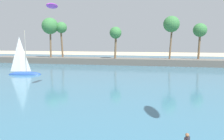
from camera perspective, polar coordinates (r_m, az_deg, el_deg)
sea at (r=58.16m, az=6.94°, el=0.78°), size 220.00×90.56×0.06m
palm_headland at (r=63.22m, az=6.51°, el=4.49°), size 91.09×6.20×13.54m
sailboat_mid_bay at (r=47.64m, az=-21.53°, el=-0.10°), size 6.70×3.27×9.33m
kite_aloft_low_near_shore at (r=32.05m, az=-15.01°, el=15.52°), size 1.30×3.16×0.83m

